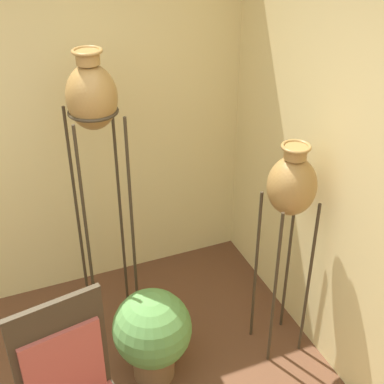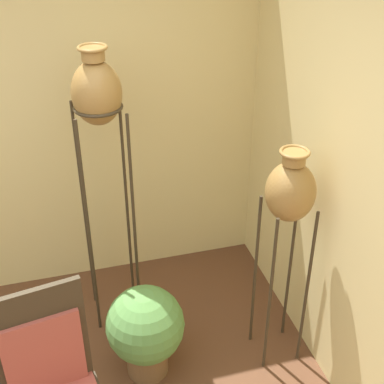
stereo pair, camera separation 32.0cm
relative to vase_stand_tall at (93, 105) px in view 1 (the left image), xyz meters
name	(u,v)px [view 1 (the left image)]	position (x,y,z in m)	size (l,w,h in m)	color
vase_stand_tall	(93,105)	(0.00, 0.00, 0.00)	(0.31, 0.31, 1.95)	#382D1E
vase_stand_medium	(291,190)	(0.96, -0.66, -0.42)	(0.29, 0.29, 1.50)	#382D1E
potted_plant	(152,333)	(0.10, -0.61, -1.27)	(0.49, 0.49, 0.64)	brown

